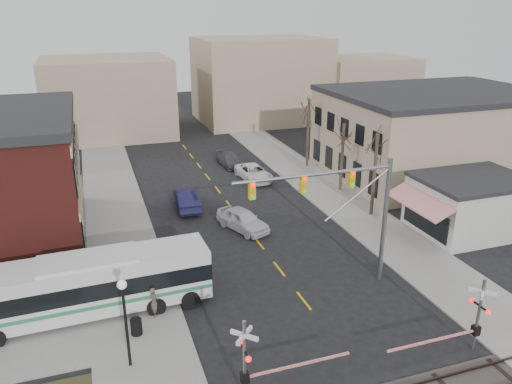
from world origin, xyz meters
The scene contains 20 objects.
ground centered at (0.00, 0.00, 0.00)m, with size 160.00×160.00×0.00m, color black.
sidewalk_west centered at (-9.50, 20.00, 0.06)m, with size 5.00×60.00×0.12m, color gray.
sidewalk_east centered at (9.50, 20.00, 0.06)m, with size 5.00×60.00×0.12m, color gray.
tan_building centered at (22.00, 20.00, 4.26)m, with size 20.30×15.30×8.50m.
awning_shop centered at (15.97, 7.00, 2.16)m, with size 9.74×6.20×4.30m.
tree_east_a centered at (10.50, 12.00, 3.50)m, with size 0.28×0.28×6.75m.
tree_east_b centered at (10.80, 18.00, 3.27)m, with size 0.28×0.28×6.30m.
tree_east_c centered at (11.00, 26.00, 3.72)m, with size 0.28×0.28×7.20m.
transit_bus centered at (-11.70, 4.64, 1.89)m, with size 13.14×3.29×3.36m.
traffic_signal_mast centered at (2.88, 2.83, 5.73)m, with size 9.77×0.30×8.00m.
rr_crossing_west centered at (-5.19, -4.24, 1.97)m, with size 5.60×1.36×4.00m.
rr_crossing_east centered at (5.90, -4.73, 1.97)m, with size 5.60×1.36×4.00m.
street_lamp centered at (-10.22, -0.55, 3.40)m, with size 0.44×0.44×4.64m.
trash_bin centered at (-9.65, 1.81, 0.56)m, with size 0.60×0.60×0.89m, color black.
car_a centered at (-0.41, 12.75, 0.83)m, with size 1.95×4.84×1.65m, color silver.
car_b centered at (-3.63, 18.46, 0.86)m, with size 1.82×5.23×1.72m, color #18183C.
car_c centered at (4.17, 23.66, 0.73)m, with size 2.42×5.25×1.46m, color white.
car_d centered at (3.20, 28.86, 0.68)m, with size 1.90×4.67×1.35m, color #444349.
pedestrian_near centered at (-8.51, 3.18, 1.00)m, with size 0.64×0.42×1.76m, color #5A4E48.
pedestrian_far centered at (-11.26, 7.19, 0.98)m, with size 0.83×0.65×1.71m, color #323257.
Camera 1 is at (-10.80, -20.96, 16.27)m, focal length 35.00 mm.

